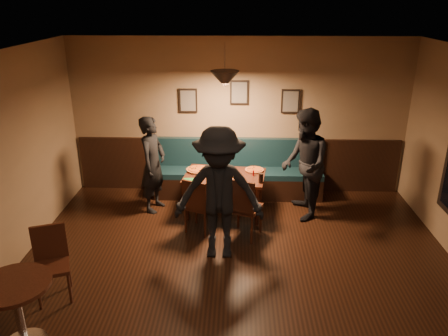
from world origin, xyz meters
The scene contains 25 objects.
floor centered at (0.00, 0.00, 0.00)m, with size 7.00×7.00×0.00m, color black.
ceiling centered at (0.00, 0.00, 2.80)m, with size 7.00×7.00×0.00m, color silver.
wall_back centered at (0.00, 3.50, 1.40)m, with size 6.00×6.00×0.00m, color #8C704F.
wainscot centered at (0.00, 3.47, 0.50)m, with size 5.88×0.06×1.00m, color black.
booth_bench centered at (0.00, 3.20, 0.50)m, with size 3.00×0.60×1.00m, color #0F232D, non-canonical shape.
picture_left centered at (-0.90, 3.47, 1.70)m, with size 0.32×0.04×0.42m, color black.
picture_center centered at (0.00, 3.47, 1.85)m, with size 0.32×0.04×0.42m, color black.
picture_right centered at (0.90, 3.47, 1.70)m, with size 0.32×0.04×0.42m, color black.
pendant_lamp centered at (-0.22, 2.48, 2.25)m, with size 0.44×0.44×0.25m, color black.
dining_table centered at (-0.22, 2.48, 0.35)m, with size 1.29×0.83×0.69m, color black.
chair_near_left centered at (-0.58, 1.88, 0.45)m, with size 0.39×0.39×0.89m, color black, non-canonical shape.
chair_near_right centered at (0.11, 1.74, 0.49)m, with size 0.43×0.43×0.98m, color black, non-canonical shape.
diner_left centered at (-1.42, 2.60, 0.82)m, with size 0.60×0.39×1.63m, color black.
diner_right centered at (1.06, 2.43, 0.90)m, with size 0.88×0.69×1.81m, color black.
diner_front centered at (-0.26, 1.20, 0.94)m, with size 1.21×0.70×1.87m, color black.
pizza_a centered at (-0.68, 2.65, 0.71)m, with size 0.38×0.38×0.04m, color orange.
pizza_b centered at (-0.24, 2.31, 0.71)m, with size 0.38×0.38×0.04m, color orange.
pizza_c centered at (0.27, 2.68, 0.71)m, with size 0.31×0.31×0.04m, color gold.
soda_glass centered at (0.35, 2.17, 0.77)m, with size 0.07×0.07×0.16m, color black.
tabasco_bottle centered at (0.24, 2.45, 0.75)m, with size 0.03×0.03×0.11m, color #8C0407.
napkin_a centered at (-0.80, 2.74, 0.70)m, with size 0.14×0.14×0.01m, color #1F752B.
napkin_b centered at (-0.79, 2.24, 0.70)m, with size 0.16×0.16×0.01m, color #1E712A.
cutlery_set centered at (-0.29, 2.12, 0.70)m, with size 0.02×0.20×0.00m, color silver.
cafe_table centered at (-2.22, -0.63, 0.39)m, with size 0.74×0.74×0.78m, color black.
cafe_chair_far centered at (-2.20, 0.17, 0.45)m, with size 0.40×0.40×0.90m, color #311D0D, non-canonical shape.
Camera 1 is at (-0.02, -4.18, 3.41)m, focal length 35.31 mm.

